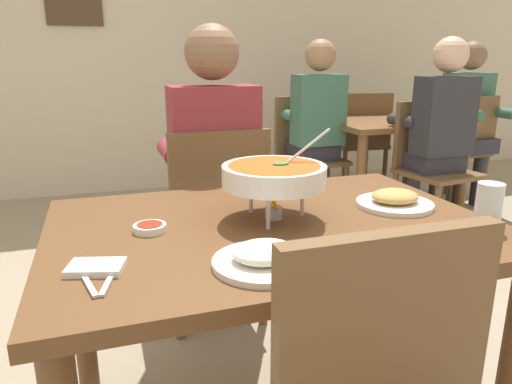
# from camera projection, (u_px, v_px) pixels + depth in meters

# --- Properties ---
(cafe_rear_partition) EXTENTS (10.00, 0.10, 3.00)m
(cafe_rear_partition) POSITION_uv_depth(u_px,v_px,m) (145.00, 20.00, 4.09)
(cafe_rear_partition) COLOR beige
(cafe_rear_partition) RESTS_ON ground_plane
(dining_table_main) EXTENTS (1.24, 0.86, 0.72)m
(dining_table_main) POSITION_uv_depth(u_px,v_px,m) (272.00, 256.00, 1.38)
(dining_table_main) COLOR brown
(dining_table_main) RESTS_ON ground_plane
(chair_diner_main) EXTENTS (0.44, 0.44, 0.90)m
(chair_diner_main) POSITION_uv_depth(u_px,v_px,m) (216.00, 216.00, 2.06)
(chair_diner_main) COLOR brown
(chair_diner_main) RESTS_ON ground_plane
(diner_main) EXTENTS (0.40, 0.45, 1.31)m
(diner_main) POSITION_uv_depth(u_px,v_px,m) (212.00, 162.00, 2.03)
(diner_main) COLOR #2D2D38
(diner_main) RESTS_ON ground_plane
(curry_bowl) EXTENTS (0.33, 0.30, 0.26)m
(curry_bowl) POSITION_uv_depth(u_px,v_px,m) (274.00, 176.00, 1.35)
(curry_bowl) COLOR silver
(curry_bowl) RESTS_ON dining_table_main
(rice_plate) EXTENTS (0.24, 0.24, 0.06)m
(rice_plate) POSITION_uv_depth(u_px,v_px,m) (265.00, 257.00, 1.06)
(rice_plate) COLOR white
(rice_plate) RESTS_ON dining_table_main
(appetizer_plate) EXTENTS (0.24, 0.24, 0.06)m
(appetizer_plate) POSITION_uv_depth(u_px,v_px,m) (395.00, 200.00, 1.49)
(appetizer_plate) COLOR white
(appetizer_plate) RESTS_ON dining_table_main
(sauce_dish) EXTENTS (0.09, 0.09, 0.02)m
(sauce_dish) POSITION_uv_depth(u_px,v_px,m) (150.00, 228.00, 1.27)
(sauce_dish) COLOR white
(sauce_dish) RESTS_ON dining_table_main
(napkin_folded) EXTENTS (0.14, 0.11, 0.02)m
(napkin_folded) POSITION_uv_depth(u_px,v_px,m) (96.00, 267.00, 1.04)
(napkin_folded) COLOR white
(napkin_folded) RESTS_ON dining_table_main
(fork_utensil) EXTENTS (0.05, 0.17, 0.01)m
(fork_utensil) POSITION_uv_depth(u_px,v_px,m) (86.00, 280.00, 0.99)
(fork_utensil) COLOR silver
(fork_utensil) RESTS_ON dining_table_main
(spoon_utensil) EXTENTS (0.05, 0.17, 0.01)m
(spoon_utensil) POSITION_uv_depth(u_px,v_px,m) (111.00, 277.00, 1.00)
(spoon_utensil) COLOR silver
(spoon_utensil) RESTS_ON dining_table_main
(drink_glass) EXTENTS (0.07, 0.07, 0.13)m
(drink_glass) POSITION_uv_depth(u_px,v_px,m) (488.00, 209.00, 1.28)
(drink_glass) COLOR silver
(drink_glass) RESTS_ON dining_table_main
(dining_table_far) EXTENTS (1.00, 0.80, 0.72)m
(dining_table_far) POSITION_uv_depth(u_px,v_px,m) (390.00, 136.00, 3.66)
(dining_table_far) COLOR brown
(dining_table_far) RESTS_ON ground_plane
(chair_bg_left) EXTENTS (0.50, 0.50, 0.90)m
(chair_bg_left) POSITION_uv_depth(u_px,v_px,m) (429.00, 160.00, 3.21)
(chair_bg_left) COLOR brown
(chair_bg_left) RESTS_ON ground_plane
(chair_bg_middle) EXTENTS (0.48, 0.48, 0.90)m
(chair_bg_middle) POSITION_uv_depth(u_px,v_px,m) (306.00, 149.00, 3.62)
(chair_bg_middle) COLOR brown
(chair_bg_middle) RESTS_ON ground_plane
(chair_bg_right) EXTENTS (0.49, 0.49, 0.90)m
(chair_bg_right) POSITION_uv_depth(u_px,v_px,m) (462.00, 144.00, 3.80)
(chair_bg_right) COLOR brown
(chair_bg_right) RESTS_ON ground_plane
(chair_bg_corner) EXTENTS (0.48, 0.48, 0.90)m
(chair_bg_corner) POSITION_uv_depth(u_px,v_px,m) (362.00, 138.00, 4.13)
(chair_bg_corner) COLOR brown
(chair_bg_corner) RESTS_ON ground_plane
(patron_bg_left) EXTENTS (0.40, 0.45, 1.31)m
(patron_bg_left) POSITION_uv_depth(u_px,v_px,m) (439.00, 127.00, 3.08)
(patron_bg_left) COLOR #2D2D38
(patron_bg_left) RESTS_ON ground_plane
(patron_bg_middle) EXTENTS (0.40, 0.45, 1.31)m
(patron_bg_middle) POSITION_uv_depth(u_px,v_px,m) (316.00, 120.00, 3.45)
(patron_bg_middle) COLOR #2D2D38
(patron_bg_middle) RESTS_ON ground_plane
(patron_bg_right) EXTENTS (0.40, 0.45, 1.31)m
(patron_bg_right) POSITION_uv_depth(u_px,v_px,m) (469.00, 114.00, 3.78)
(patron_bg_right) COLOR #2D2D38
(patron_bg_right) RESTS_ON ground_plane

